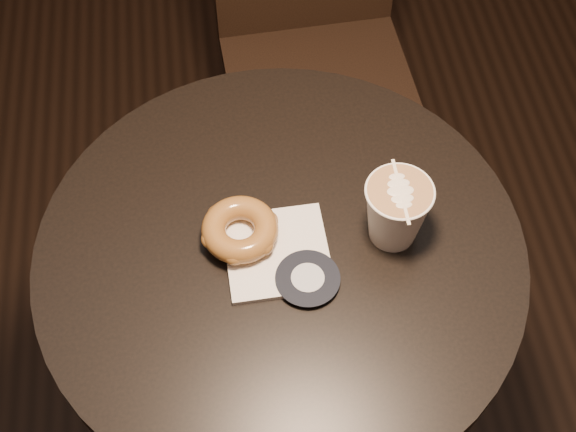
{
  "coord_description": "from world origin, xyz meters",
  "views": [
    {
      "loc": [
        -0.06,
        -0.59,
        1.72
      ],
      "look_at": [
        0.01,
        0.03,
        0.79
      ],
      "focal_mm": 50.0,
      "sensor_mm": 36.0,
      "label": 1
    }
  ],
  "objects": [
    {
      "name": "pastry_bag",
      "position": [
        -0.01,
        -0.01,
        0.75
      ],
      "size": [
        0.15,
        0.15,
        0.01
      ],
      "primitive_type": "cube",
      "rotation": [
        0.0,
        0.0,
        0.03
      ],
      "color": "white",
      "rests_on": "cafe_table"
    },
    {
      "name": "doughnut",
      "position": [
        -0.05,
        0.02,
        0.78
      ],
      "size": [
        0.11,
        0.11,
        0.03
      ],
      "primitive_type": "torus",
      "color": "brown",
      "rests_on": "pastry_bag"
    },
    {
      "name": "cafe_table",
      "position": [
        0.0,
        0.0,
        0.55
      ],
      "size": [
        0.7,
        0.7,
        0.75
      ],
      "color": "black",
      "rests_on": "ground"
    },
    {
      "name": "chair",
      "position": [
        0.15,
        0.68,
        0.55
      ],
      "size": [
        0.41,
        0.41,
        0.99
      ],
      "rotation": [
        0.0,
        0.0,
        0.05
      ],
      "color": "black",
      "rests_on": "ground"
    },
    {
      "name": "latte_cup",
      "position": [
        0.16,
        0.01,
        0.8
      ],
      "size": [
        0.09,
        0.09,
        0.11
      ],
      "primitive_type": null,
      "color": "white",
      "rests_on": "cafe_table"
    }
  ]
}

